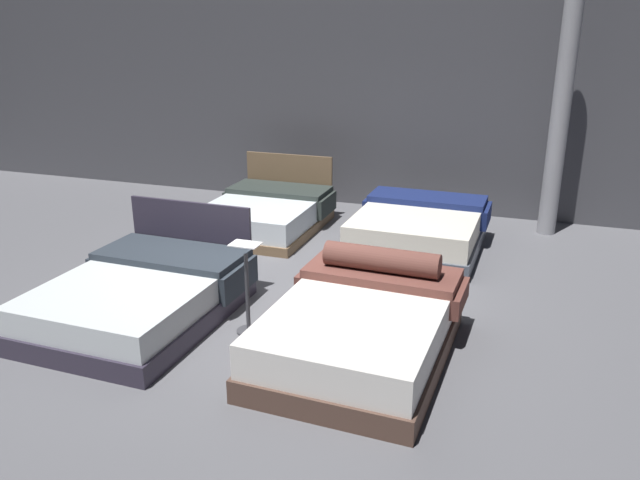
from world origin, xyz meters
The scene contains 8 objects.
ground_plane centered at (0.00, 0.00, -0.01)m, with size 18.00×18.00×0.02m, color #5B5B60.
showroom_back_wall centered at (0.00, 3.78, 1.75)m, with size 18.00×0.06×3.50m, color #47474C.
bed_0 centered at (-1.15, -1.14, 0.25)m, with size 1.70×2.17×0.98m.
bed_1 centered at (1.16, -1.14, 0.29)m, with size 1.64×2.18×0.84m.
bed_2 centered at (-1.16, 1.99, 0.24)m, with size 1.61×1.98×0.95m.
bed_3 centered at (1.11, 1.86, 0.27)m, with size 1.73×1.94×0.60m.
price_sign centered at (0.00, -1.06, 0.35)m, with size 0.28×0.24×0.92m.
support_pillar centered at (2.75, 3.17, 1.75)m, with size 0.25×0.25×3.50m, color #99999E.
Camera 1 is at (2.46, -5.99, 2.85)m, focal length 34.74 mm.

